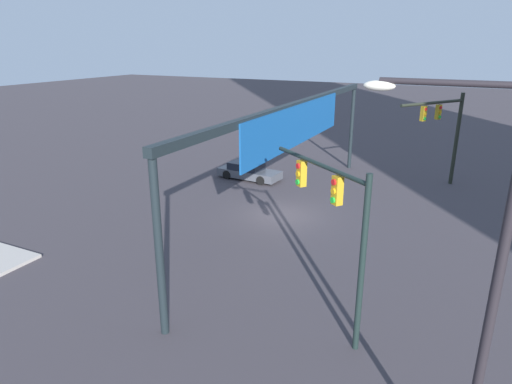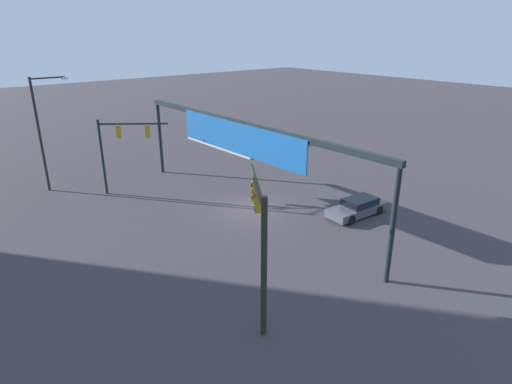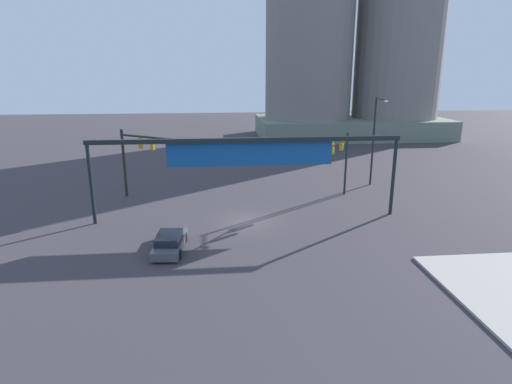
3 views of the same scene
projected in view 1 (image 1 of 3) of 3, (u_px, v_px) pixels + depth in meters
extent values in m
plane|color=#3B363B|center=(280.00, 215.00, 25.86)|extent=(179.20, 179.20, 0.00)
cylinder|color=black|center=(362.00, 267.00, 13.65)|extent=(0.20, 0.20, 5.93)
cylinder|color=black|center=(318.00, 164.00, 15.05)|extent=(3.31, 4.23, 0.15)
cube|color=#B78C19|center=(337.00, 190.00, 14.26)|extent=(0.40, 0.41, 0.95)
cylinder|color=red|center=(334.00, 182.00, 14.10)|extent=(0.17, 0.19, 0.20)
cylinder|color=orange|center=(333.00, 191.00, 14.19)|extent=(0.17, 0.19, 0.20)
cylinder|color=green|center=(333.00, 200.00, 14.29)|extent=(0.17, 0.19, 0.20)
cube|color=#B78C19|center=(301.00, 173.00, 16.11)|extent=(0.40, 0.41, 0.95)
cylinder|color=red|center=(298.00, 166.00, 15.95)|extent=(0.17, 0.19, 0.20)
cylinder|color=orange|center=(298.00, 174.00, 16.05)|extent=(0.17, 0.19, 0.20)
cylinder|color=green|center=(297.00, 182.00, 16.14)|extent=(0.17, 0.19, 0.20)
cylinder|color=black|center=(456.00, 140.00, 30.61)|extent=(0.26, 0.26, 6.32)
cylinder|color=black|center=(433.00, 103.00, 28.43)|extent=(4.82, 3.35, 0.19)
cube|color=#B08C1A|center=(438.00, 112.00, 28.91)|extent=(0.41, 0.39, 0.95)
cylinder|color=red|center=(441.00, 108.00, 28.69)|extent=(0.20, 0.16, 0.20)
cylinder|color=orange|center=(440.00, 112.00, 28.78)|extent=(0.20, 0.16, 0.20)
cylinder|color=green|center=(440.00, 117.00, 28.88)|extent=(0.20, 0.16, 0.20)
cube|color=#B08C1A|center=(423.00, 114.00, 28.26)|extent=(0.41, 0.39, 0.95)
cylinder|color=red|center=(426.00, 109.00, 28.03)|extent=(0.20, 0.16, 0.20)
cylinder|color=orange|center=(425.00, 114.00, 28.13)|extent=(0.20, 0.16, 0.20)
cylinder|color=green|center=(425.00, 119.00, 28.23)|extent=(0.20, 0.16, 0.20)
cylinder|color=black|center=(491.00, 316.00, 8.60)|extent=(0.20, 0.20, 8.96)
cylinder|color=black|center=(452.00, 83.00, 7.76)|extent=(0.17, 2.50, 0.12)
ellipsoid|color=silver|center=(379.00, 86.00, 8.34)|extent=(0.31, 0.61, 0.20)
cylinder|color=black|center=(351.00, 129.00, 34.65)|extent=(0.28, 0.28, 6.19)
cylinder|color=black|center=(159.00, 251.00, 14.40)|extent=(0.28, 0.28, 6.19)
cube|color=black|center=(297.00, 105.00, 23.48)|extent=(24.22, 0.35, 0.35)
cube|color=#134C92|center=(298.00, 125.00, 23.48)|extent=(12.93, 0.08, 2.11)
cube|color=#484B53|center=(249.00, 173.00, 32.53)|extent=(2.08, 4.72, 0.55)
cube|color=black|center=(246.00, 166.00, 32.50)|extent=(1.71, 2.50, 0.50)
cylinder|color=black|center=(272.00, 175.00, 32.54)|extent=(0.27, 0.65, 0.64)
cylinder|color=black|center=(261.00, 180.00, 31.22)|extent=(0.27, 0.65, 0.64)
cylinder|color=black|center=(239.00, 169.00, 33.92)|extent=(0.27, 0.65, 0.64)
cylinder|color=black|center=(227.00, 175.00, 32.59)|extent=(0.27, 0.65, 0.64)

